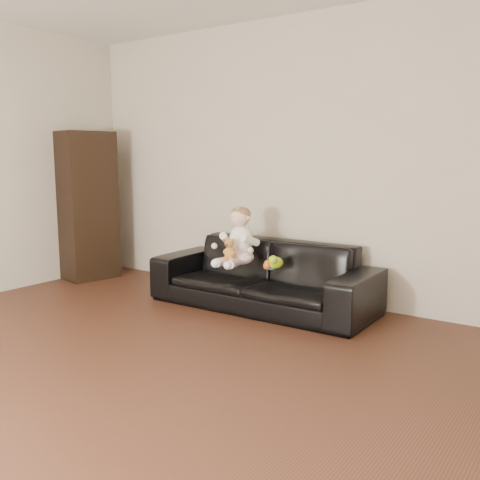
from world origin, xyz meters
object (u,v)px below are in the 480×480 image
Objects in this scene: teddy_bear at (230,249)px; toy_blue_disc at (270,268)px; baby at (239,239)px; toy_green at (275,263)px; toy_rattle at (267,266)px; sofa at (263,275)px; cabinet at (88,206)px.

teddy_bear reaches higher than toy_blue_disc.
baby is 0.17m from teddy_bear.
teddy_bear reaches higher than toy_green.
toy_rattle is 0.68× the size of toy_blue_disc.
baby reaches higher than toy_blue_disc.
baby is 3.39× the size of toy_green.
sofa reaches higher than toy_blue_disc.
toy_green reaches higher than toy_rattle.
sofa is at bearing 144.36° from toy_blue_disc.
cabinet reaches higher than toy_rattle.
toy_blue_disc is (0.30, 0.17, -0.15)m from teddy_bear.
cabinet reaches higher than sofa.
toy_rattle is at bearing -84.54° from toy_blue_disc.
teddy_bear is 0.35m from toy_rattle.
teddy_bear is at bearing -92.66° from baby.
cabinet is 8.35× the size of teddy_bear.
toy_green is (0.35, 0.19, -0.11)m from teddy_bear.
baby is 4.98× the size of toy_blue_disc.
cabinet is 2.41m from toy_green.
cabinet reaches higher than teddy_bear.
toy_blue_disc is at bearing 11.37° from cabinet.
toy_green is (0.18, -0.08, 0.15)m from sofa.
cabinet is 22.72× the size of toy_rattle.
toy_rattle is (0.14, -0.14, 0.13)m from sofa.
baby reaches higher than sofa.
toy_rattle is (0.30, 0.12, -0.13)m from teddy_bear.
toy_rattle is at bearing -121.68° from toy_green.
cabinet reaches higher than toy_green.
cabinet is 2.37m from toy_rattle.
toy_blue_disc is (2.33, 0.00, -0.41)m from cabinet.
toy_blue_disc is (-0.00, 0.05, -0.03)m from toy_rattle.
cabinet is 2.06m from teddy_bear.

